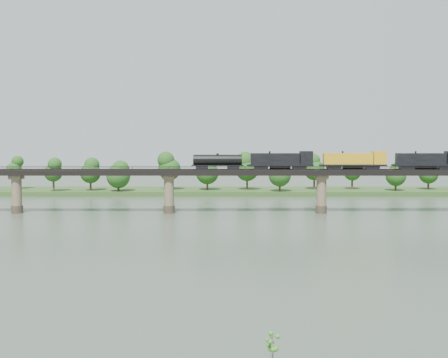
{
  "coord_description": "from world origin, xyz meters",
  "views": [
    {
      "loc": [
        14.5,
        -116.49,
        19.05
      ],
      "look_at": [
        14.45,
        30.0,
        9.0
      ],
      "focal_mm": 45.0,
      "sensor_mm": 36.0,
      "label": 1
    }
  ],
  "objects": [
    {
      "name": "far_treeline",
      "position": [
        -8.21,
        80.52,
        8.83
      ],
      "size": [
        289.06,
        17.54,
        13.6
      ],
      "color": "#382619",
      "rests_on": "far_bank"
    },
    {
      "name": "sapling",
      "position": [
        18.36,
        -72.0,
        2.63
      ],
      "size": [
        0.99,
        0.99,
        2.32
      ],
      "rotation": [
        0.0,
        0.0,
        0.12
      ],
      "color": "brown",
      "rests_on": "near_bank"
    },
    {
      "name": "bridge",
      "position": [
        0.0,
        30.0,
        5.46
      ],
      "size": [
        236.0,
        30.0,
        11.5
      ],
      "color": "#473A2D",
      "rests_on": "ground"
    },
    {
      "name": "ground",
      "position": [
        0.0,
        0.0,
        0.0
      ],
      "size": [
        400.0,
        400.0,
        0.0
      ],
      "primitive_type": "plane",
      "color": "#384738",
      "rests_on": "ground"
    },
    {
      "name": "freight_train",
      "position": [
        41.98,
        30.0,
        13.8
      ],
      "size": [
        69.91,
        2.72,
        4.81
      ],
      "color": "black",
      "rests_on": "bridge"
    },
    {
      "name": "bridge_superstructure",
      "position": [
        0.0,
        30.0,
        11.79
      ],
      "size": [
        220.0,
        4.9,
        0.75
      ],
      "color": "black",
      "rests_on": "bridge"
    },
    {
      "name": "far_bank",
      "position": [
        0.0,
        85.0,
        0.8
      ],
      "size": [
        300.0,
        24.0,
        1.6
      ],
      "primitive_type": "cube",
      "color": "#2A4A1D",
      "rests_on": "ground"
    }
  ]
}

